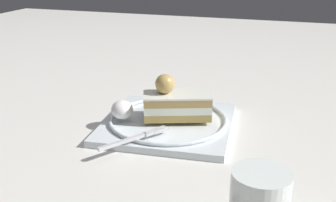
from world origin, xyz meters
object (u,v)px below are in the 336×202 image
Objects in this scene: cake_slice at (176,102)px; whipped_cream_dollop at (122,110)px; dessert_plate at (168,122)px; fork at (136,137)px.

cake_slice reaches higher than whipped_cream_dollop.
dessert_plate is 1.83× the size of cake_slice.
whipped_cream_dollop is (0.08, 0.04, -0.01)m from cake_slice.
whipped_cream_dollop is at bearing 21.36° from dessert_plate.
whipped_cream_dollop reaches higher than dessert_plate.
fork is (0.02, 0.10, 0.01)m from dessert_plate.
cake_slice reaches higher than dessert_plate.
dessert_plate is at bearing 36.59° from cake_slice.
cake_slice is 3.46× the size of whipped_cream_dollop.
dessert_plate is 0.08m from whipped_cream_dollop.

